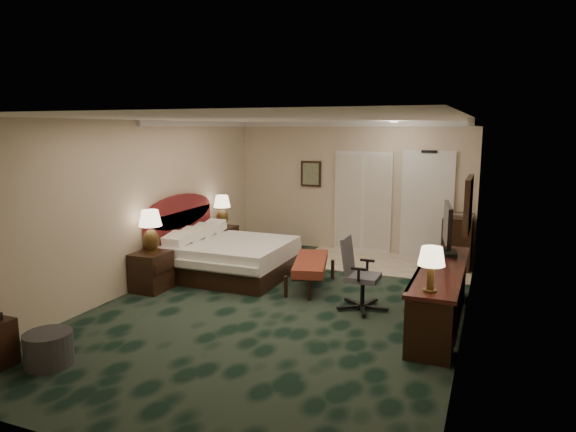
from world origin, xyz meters
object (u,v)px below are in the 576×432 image
at_px(bed_bench, 311,273).
at_px(lamp_far, 222,211).
at_px(lamp_near, 151,231).
at_px(bed, 232,258).
at_px(desk_chair, 363,274).
at_px(desk, 440,296).
at_px(tv, 447,230).
at_px(nightstand_far, 221,242).
at_px(minibar, 457,241).
at_px(ottoman, 49,349).
at_px(nightstand_near, 151,271).

bearing_deg(bed_bench, lamp_far, 137.38).
bearing_deg(lamp_near, lamp_far, 89.62).
relative_size(bed, desk_chair, 1.85).
height_order(bed, desk, desk).
bearing_deg(desk_chair, bed, 162.56).
relative_size(tv, desk_chair, 0.90).
xyz_separation_m(nightstand_far, desk, (4.42, -1.99, 0.07)).
bearing_deg(bed, minibar, 30.30).
distance_m(lamp_far, desk_chair, 3.85).
distance_m(lamp_near, desk, 4.47).
height_order(nightstand_far, lamp_far, lamp_far).
bearing_deg(ottoman, desk, 36.72).
distance_m(lamp_far, minibar, 4.56).
distance_m(nightstand_far, bed_bench, 2.59).
distance_m(nightstand_far, ottoman, 4.90).
xyz_separation_m(lamp_near, desk_chair, (3.35, 0.37, -0.44)).
distance_m(desk, minibar, 3.08).
bearing_deg(lamp_near, desk, 3.04).
relative_size(bed, nightstand_far, 3.06).
height_order(lamp_near, minibar, lamp_near).
xyz_separation_m(lamp_near, lamp_far, (0.02, 2.27, -0.02)).
distance_m(nightstand_far, lamp_near, 2.32).
xyz_separation_m(bed, nightstand_far, (-0.79, 1.03, 0.01)).
xyz_separation_m(ottoman, minibar, (3.85, 5.95, 0.30)).
xyz_separation_m(bed, ottoman, (-0.22, -3.83, -0.12)).
xyz_separation_m(ottoman, tv, (3.84, 3.63, 0.95)).
bearing_deg(lamp_far, ottoman, -83.47).
bearing_deg(nightstand_near, minibar, 37.11).
bearing_deg(desk_chair, tv, 30.54).
bearing_deg(minibar, lamp_far, -166.65).
height_order(nightstand_near, minibar, minibar).
bearing_deg(desk, nightstand_near, -176.52).
bearing_deg(ottoman, nightstand_near, 102.51).
height_order(lamp_far, bed_bench, lamp_far).
xyz_separation_m(nightstand_near, ottoman, (0.58, -2.60, -0.13)).
height_order(bed, desk_chair, desk_chair).
distance_m(bed_bench, desk, 2.27).
height_order(bed_bench, minibar, minibar).
xyz_separation_m(bed, lamp_near, (-0.80, -1.20, 0.65)).
bearing_deg(bed_bench, lamp_near, -170.28).
bearing_deg(nightstand_near, desk, 3.48).
xyz_separation_m(bed_bench, minibar, (2.11, 2.26, 0.25)).
height_order(nightstand_near, bed_bench, nightstand_near).
relative_size(nightstand_near, tv, 0.66).
relative_size(desk, tv, 2.84).
distance_m(lamp_far, bed_bench, 2.69).
bearing_deg(lamp_far, minibar, 13.35).
bearing_deg(ottoman, bed, 86.70).
relative_size(lamp_far, desk_chair, 0.60).
xyz_separation_m(bed_bench, ottoman, (-1.74, -3.69, -0.05)).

